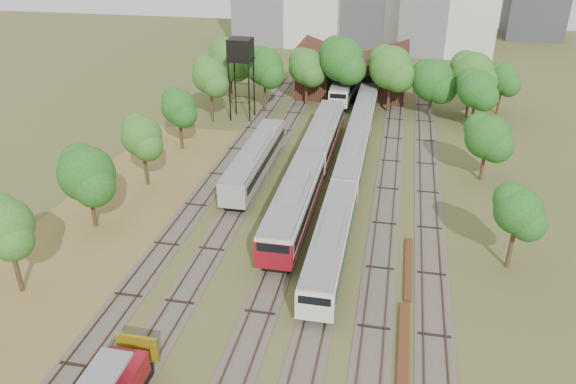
# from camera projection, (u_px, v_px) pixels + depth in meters

# --- Properties ---
(ground) EXTENTS (240.00, 240.00, 0.00)m
(ground) POSITION_uv_depth(u_px,v_px,m) (278.00, 348.00, 36.43)
(ground) COLOR #475123
(ground) RESTS_ON ground
(dry_grass_patch) EXTENTS (14.00, 60.00, 0.04)m
(dry_grass_patch) POSITION_uv_depth(u_px,v_px,m) (87.00, 252.00, 46.64)
(dry_grass_patch) COLOR brown
(dry_grass_patch) RESTS_ON ground
(tracks) EXTENTS (24.60, 80.00, 0.19)m
(tracks) POSITION_uv_depth(u_px,v_px,m) (323.00, 183.00, 58.44)
(tracks) COLOR #4C473D
(tracks) RESTS_ON ground
(railcar_red_set) EXTENTS (3.02, 34.58, 3.74)m
(railcar_red_set) POSITION_uv_depth(u_px,v_px,m) (310.00, 166.00, 57.54)
(railcar_red_set) COLOR black
(railcar_red_set) RESTS_ON ground
(railcar_green_set) EXTENTS (2.67, 52.08, 3.30)m
(railcar_green_set) POSITION_uv_depth(u_px,v_px,m) (353.00, 158.00, 60.01)
(railcar_green_set) COLOR black
(railcar_green_set) RESTS_ON ground
(railcar_rear) EXTENTS (2.75, 16.08, 3.39)m
(railcar_rear) POSITION_uv_depth(u_px,v_px,m) (344.00, 85.00, 85.01)
(railcar_rear) COLOR black
(railcar_rear) RESTS_ON ground
(old_grey_coach) EXTENTS (2.74, 18.00, 3.39)m
(old_grey_coach) POSITION_uv_depth(u_px,v_px,m) (256.00, 160.00, 59.30)
(old_grey_coach) COLOR black
(old_grey_coach) RESTS_ON ground
(water_tower) EXTENTS (3.11, 3.11, 10.75)m
(water_tower) POSITION_uv_depth(u_px,v_px,m) (241.00, 52.00, 72.98)
(water_tower) COLOR black
(water_tower) RESTS_ON ground
(rail_pile_near) EXTENTS (0.68, 10.22, 0.34)m
(rail_pile_near) POSITION_uv_depth(u_px,v_px,m) (403.00, 354.00, 35.69)
(rail_pile_near) COLOR #5B321A
(rail_pile_near) RESTS_ON ground
(rail_pile_far) EXTENTS (0.54, 8.68, 0.28)m
(rail_pile_far) POSITION_uv_depth(u_px,v_px,m) (408.00, 268.00, 44.38)
(rail_pile_far) COLOR #5B321A
(rail_pile_far) RESTS_ON ground
(maintenance_shed) EXTENTS (16.45, 11.55, 7.58)m
(maintenance_shed) POSITION_uv_depth(u_px,v_px,m) (352.00, 75.00, 86.11)
(maintenance_shed) COLOR #331612
(maintenance_shed) RESTS_ON ground
(tree_band_left) EXTENTS (6.91, 53.43, 8.57)m
(tree_band_left) POSITION_uv_depth(u_px,v_px,m) (120.00, 149.00, 52.94)
(tree_band_left) COLOR #382616
(tree_band_left) RESTS_ON ground
(tree_band_far) EXTENTS (43.60, 9.78, 9.99)m
(tree_band_far) POSITION_uv_depth(u_px,v_px,m) (356.00, 68.00, 77.78)
(tree_band_far) COLOR #382616
(tree_band_far) RESTS_ON ground
(tree_band_right) EXTENTS (4.98, 36.46, 7.77)m
(tree_band_right) POSITION_uv_depth(u_px,v_px,m) (486.00, 123.00, 60.02)
(tree_band_right) COLOR #382616
(tree_band_right) RESTS_ON ground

